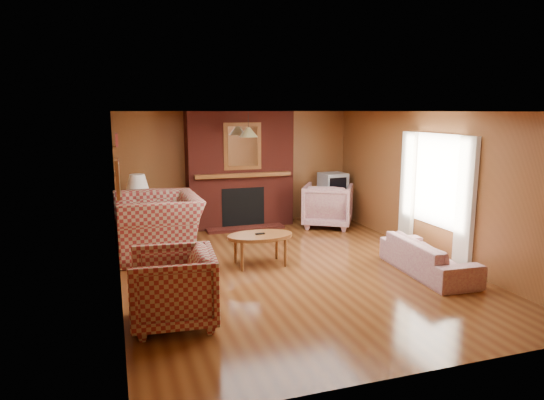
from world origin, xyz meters
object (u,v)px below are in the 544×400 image
object	(u,v)px
plaid_armchair	(173,288)
floral_armchair	(328,205)
fireplace	(240,170)
crt_tv	(333,184)
table_lamp	(138,191)
coffee_table	(260,238)
tv_stand	(332,208)
plaid_loveseat	(158,225)
floral_sofa	(428,257)
side_table	(140,225)

from	to	relation	value
plaid_armchair	floral_armchair	size ratio (longest dim) A/B	0.96
fireplace	crt_tv	size ratio (longest dim) A/B	4.29
table_lamp	coffee_table	bearing A→B (deg)	-51.20
tv_stand	table_lamp	bearing A→B (deg)	-176.53
floral_armchair	tv_stand	world-z (taller)	floral_armchair
floral_armchair	coffee_table	size ratio (longest dim) A/B	0.95
fireplace	floral_armchair	size ratio (longest dim) A/B	2.41
plaid_loveseat	table_lamp	distance (m)	1.15
floral_sofa	floral_armchair	size ratio (longest dim) A/B	1.77
tv_stand	fireplace	bearing A→B (deg)	173.50
plaid_loveseat	side_table	size ratio (longest dim) A/B	2.76
floral_sofa	coffee_table	size ratio (longest dim) A/B	1.68
floral_sofa	table_lamp	world-z (taller)	table_lamp
plaid_loveseat	crt_tv	world-z (taller)	crt_tv
plaid_loveseat	coffee_table	xyz separation A→B (m)	(1.47, -1.11, -0.06)
fireplace	floral_armchair	bearing A→B (deg)	-20.29
fireplace	plaid_loveseat	world-z (taller)	fireplace
plaid_armchair	tv_stand	bearing A→B (deg)	141.60
fireplace	floral_sofa	xyz separation A→B (m)	(1.90, -3.85, -0.93)
floral_sofa	crt_tv	distance (m)	3.71
plaid_armchair	floral_sofa	bearing A→B (deg)	103.57
floral_sofa	crt_tv	xyz separation A→B (m)	(0.15, 3.66, 0.57)
fireplace	plaid_armchair	bearing A→B (deg)	-113.71
fireplace	tv_stand	bearing A→B (deg)	-5.15
plaid_loveseat	side_table	xyz separation A→B (m)	(-0.25, 1.04, -0.22)
coffee_table	crt_tv	size ratio (longest dim) A/B	1.87
crt_tv	plaid_armchair	bearing A→B (deg)	-133.27
plaid_loveseat	side_table	bearing A→B (deg)	-167.93
floral_sofa	table_lamp	size ratio (longest dim) A/B	2.57
plaid_loveseat	floral_armchair	xyz separation A→B (m)	(3.58, 0.93, -0.06)
plaid_armchair	floral_armchair	distance (m)	5.29
fireplace	plaid_armchair	world-z (taller)	fireplace
side_table	crt_tv	world-z (taller)	crt_tv
plaid_loveseat	plaid_armchair	world-z (taller)	plaid_loveseat
plaid_armchair	crt_tv	world-z (taller)	crt_tv
plaid_loveseat	tv_stand	xyz separation A→B (m)	(3.90, 1.39, -0.22)
table_lamp	crt_tv	xyz separation A→B (m)	(4.15, 0.34, -0.12)
plaid_armchair	coffee_table	distance (m)	2.36
plaid_loveseat	table_lamp	world-z (taller)	table_lamp
plaid_armchair	side_table	xyz separation A→B (m)	(-0.15, 3.91, -0.15)
tv_stand	plaid_armchair	bearing A→B (deg)	-134.58
tv_stand	floral_sofa	bearing A→B (deg)	-93.70
side_table	tv_stand	bearing A→B (deg)	4.82
table_lamp	plaid_loveseat	bearing A→B (deg)	-76.43
crt_tv	plaid_loveseat	bearing A→B (deg)	-160.51
plaid_armchair	tv_stand	distance (m)	5.84
floral_armchair	crt_tv	world-z (taller)	crt_tv
floral_armchair	floral_sofa	bearing A→B (deg)	124.34
floral_armchair	table_lamp	bearing A→B (deg)	29.75
coffee_table	side_table	distance (m)	2.75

